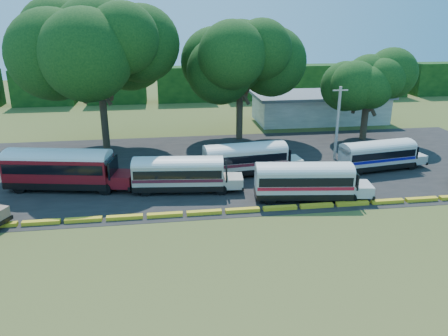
{
  "coord_description": "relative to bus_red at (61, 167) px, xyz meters",
  "views": [
    {
      "loc": [
        -4.29,
        -29.42,
        14.52
      ],
      "look_at": [
        0.75,
        6.0,
        1.94
      ],
      "focal_mm": 35.0,
      "sensor_mm": 36.0,
      "label": 1
    }
  ],
  "objects": [
    {
      "name": "treeline_backdrop",
      "position": [
        13.23,
        40.07,
        0.92
      ],
      "size": [
        130.0,
        4.0,
        6.0
      ],
      "color": "black",
      "rests_on": "ground"
    },
    {
      "name": "bus_white_blue",
      "position": [
        29.71,
        0.84,
        -0.41
      ],
      "size": [
        9.24,
        3.52,
        2.96
      ],
      "rotation": [
        0.0,
        0.0,
        0.15
      ],
      "color": "black",
      "rests_on": "ground"
    },
    {
      "name": "curb",
      "position": [
        13.23,
        -6.93,
        -1.93
      ],
      "size": [
        53.7,
        0.45,
        0.3
      ],
      "color": "yellow",
      "rests_on": "ground"
    },
    {
      "name": "bus_red",
      "position": [
        0.0,
        0.0,
        0.0
      ],
      "size": [
        11.37,
        4.77,
        3.63
      ],
      "rotation": [
        0.0,
        0.0,
        -0.19
      ],
      "color": "black",
      "rests_on": "ground"
    },
    {
      "name": "terminal_building",
      "position": [
        31.23,
        22.07,
        -0.05
      ],
      "size": [
        19.0,
        9.0,
        4.0
      ],
      "color": "silver",
      "rests_on": "ground"
    },
    {
      "name": "bus_cream_west",
      "position": [
        10.22,
        -1.98,
        -0.33
      ],
      "size": [
        9.64,
        3.31,
        3.11
      ],
      "rotation": [
        0.0,
        0.0,
        -0.11
      ],
      "color": "black",
      "rests_on": "ground"
    },
    {
      "name": "bus_white_red",
      "position": [
        20.3,
        -5.21,
        -0.29
      ],
      "size": [
        9.85,
        3.55,
        3.17
      ],
      "rotation": [
        0.0,
        0.0,
        -0.12
      ],
      "color": "black",
      "rests_on": "ground"
    },
    {
      "name": "utility_pole",
      "position": [
        26.82,
        4.73,
        1.88
      ],
      "size": [
        1.6,
        0.3,
        7.7
      ],
      "color": "gray",
      "rests_on": "ground"
    },
    {
      "name": "tree_east",
      "position": [
        33.27,
        11.84,
        5.24
      ],
      "size": [
        7.8,
        7.8,
        10.24
      ],
      "color": "#3E2C1F",
      "rests_on": "ground"
    },
    {
      "name": "tree_west",
      "position": [
        2.46,
        11.46,
        9.88
      ],
      "size": [
        12.39,
        12.39,
        16.55
      ],
      "color": "#3E2C1F",
      "rests_on": "ground"
    },
    {
      "name": "asphalt_strip",
      "position": [
        14.23,
        4.07,
        -2.07
      ],
      "size": [
        64.0,
        24.0,
        0.02
      ],
      "primitive_type": "cube",
      "color": "black",
      "rests_on": "ground"
    },
    {
      "name": "bus_cream_east",
      "position": [
        16.66,
        1.28,
        -0.31
      ],
      "size": [
        9.74,
        3.34,
        3.14
      ],
      "rotation": [
        0.0,
        0.0,
        0.11
      ],
      "color": "black",
      "rests_on": "ground"
    },
    {
      "name": "tree_center",
      "position": [
        18.19,
        14.25,
        8.0
      ],
      "size": [
        10.88,
        10.88,
        14.12
      ],
      "color": "#3E2C1F",
      "rests_on": "ground"
    },
    {
      "name": "ground",
      "position": [
        13.23,
        -7.93,
        -2.08
      ],
      "size": [
        160.0,
        160.0,
        0.0
      ],
      "primitive_type": "plane",
      "color": "#3D541C",
      "rests_on": "ground"
    }
  ]
}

